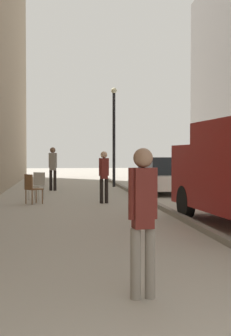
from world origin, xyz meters
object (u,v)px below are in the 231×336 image
(cafe_chair_near_window, at_px, (32,187))
(pedestrian_main_foreground, at_px, (53,166))
(lamp_post, at_px, (114,130))
(pedestrian_far_crossing, at_px, (104,173))
(cafe_chair_by_doorway, at_px, (38,184))
(pedestrian_mid_block, at_px, (143,212))
(parked_car, at_px, (163,175))

(cafe_chair_near_window, bearing_deg, pedestrian_main_foreground, 139.49)
(pedestrian_main_foreground, relative_size, lamp_post, 0.39)
(pedestrian_far_crossing, bearing_deg, cafe_chair_near_window, 170.29)
(pedestrian_far_crossing, xyz_separation_m, cafe_chair_near_window, (-2.28, 0.01, -0.41))
(lamp_post, height_order, cafe_chair_near_window, lamp_post)
(lamp_post, relative_size, cafe_chair_by_doorway, 5.06)
(pedestrian_main_foreground, relative_size, cafe_chair_by_doorway, 1.99)
(cafe_chair_near_window, bearing_deg, cafe_chair_by_doorway, 140.92)
(pedestrian_far_crossing, bearing_deg, pedestrian_mid_block, -102.36)
(pedestrian_mid_block, xyz_separation_m, cafe_chair_by_doorway, (-1.64, 11.36, -0.40))
(pedestrian_main_foreground, xyz_separation_m, pedestrian_far_crossing, (1.70, -5.47, -0.12))
(pedestrian_mid_block, bearing_deg, lamp_post, -101.91)
(pedestrian_mid_block, height_order, parked_car, pedestrian_mid_block)
(pedestrian_far_crossing, bearing_deg, lamp_post, 71.55)
(pedestrian_main_foreground, xyz_separation_m, cafe_chair_by_doorway, (-0.47, -4.01, -0.53))
(pedestrian_main_foreground, relative_size, pedestrian_mid_block, 1.14)
(cafe_chair_near_window, height_order, cafe_chair_by_doorway, same)
(pedestrian_mid_block, xyz_separation_m, cafe_chair_near_window, (-1.76, 9.92, -0.40))
(pedestrian_main_foreground, bearing_deg, cafe_chair_by_doorway, -77.78)
(pedestrian_mid_block, relative_size, pedestrian_far_crossing, 0.98)
(pedestrian_far_crossing, height_order, parked_car, pedestrian_far_crossing)
(lamp_post, bearing_deg, pedestrian_mid_block, -95.65)
(pedestrian_mid_block, height_order, lamp_post, lamp_post)
(pedestrian_main_foreground, distance_m, lamp_post, 3.87)
(pedestrian_mid_block, distance_m, cafe_chair_near_window, 10.09)
(pedestrian_main_foreground, xyz_separation_m, parked_car, (4.45, -1.81, -0.37))
(pedestrian_main_foreground, bearing_deg, pedestrian_far_crossing, -53.89)
(pedestrian_far_crossing, distance_m, cafe_chair_near_window, 2.32)
(pedestrian_main_foreground, distance_m, pedestrian_far_crossing, 5.73)
(pedestrian_main_foreground, height_order, pedestrian_mid_block, pedestrian_main_foreground)
(pedestrian_main_foreground, relative_size, pedestrian_far_crossing, 1.13)
(pedestrian_far_crossing, bearing_deg, parked_car, 43.69)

